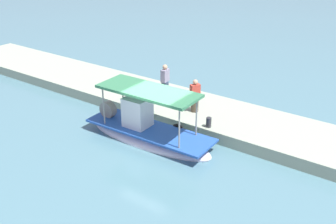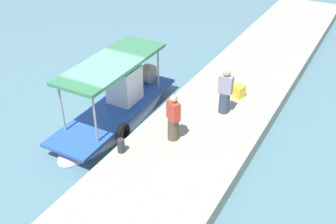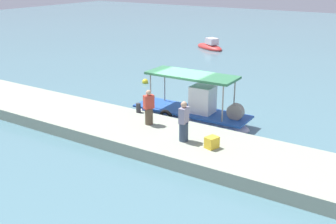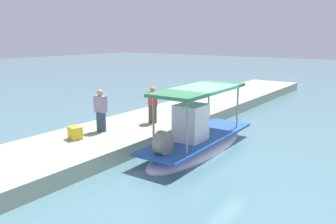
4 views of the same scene
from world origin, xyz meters
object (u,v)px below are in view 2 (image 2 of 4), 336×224
fisherman_near_bollard (225,93)px  cargo_crate (237,91)px  main_fishing_boat (118,110)px  fisherman_by_crate (173,120)px  mooring_bollard (121,146)px

fisherman_near_bollard → cargo_crate: fisherman_near_bollard is taller
main_fishing_boat → cargo_crate: main_fishing_boat is taller
main_fishing_boat → fisherman_by_crate: (-0.76, -2.79, 0.89)m
mooring_bollard → cargo_crate: 5.46m
mooring_bollard → fisherman_by_crate: bearing=-37.3°
fisherman_near_bollard → fisherman_by_crate: fisherman_near_bollard is taller
fisherman_by_crate → cargo_crate: size_ratio=3.28×
main_fishing_boat → mooring_bollard: size_ratio=13.62×
fisherman_near_bollard → main_fishing_boat: bearing=113.9°
main_fishing_boat → mooring_bollard: (-2.18, -1.71, 0.38)m
fisherman_near_bollard → mooring_bollard: 4.26m
fisherman_by_crate → main_fishing_boat: bearing=74.8°
fisherman_near_bollard → mooring_bollard: bearing=153.4°
cargo_crate → fisherman_by_crate: bearing=167.4°
main_fishing_boat → fisherman_near_bollard: size_ratio=3.69×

